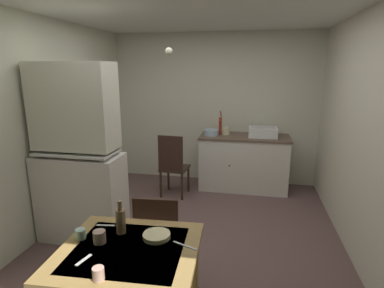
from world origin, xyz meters
name	(u,v)px	position (x,y,z in m)	size (l,w,h in m)	color
ground_plane	(189,242)	(0.00, 0.00, 0.00)	(5.25, 5.25, 0.00)	brown
wall_back	(215,109)	(0.00, 2.18, 1.26)	(3.54, 0.10, 2.52)	beige
wall_left	(39,128)	(-1.77, 0.00, 1.26)	(0.10, 4.35, 2.52)	beige
wall_right	(373,142)	(1.77, 0.00, 1.26)	(0.10, 4.35, 2.52)	beige
ceiling_slab	(188,0)	(0.00, 0.00, 2.57)	(3.54, 4.35, 0.10)	silver
hutch_cabinet	(79,161)	(-1.22, -0.12, 0.94)	(0.95, 0.45, 2.00)	silver
counter_cabinet	(244,162)	(0.54, 1.81, 0.44)	(1.42, 0.64, 0.88)	silver
sink_basin	(263,132)	(0.82, 1.81, 0.96)	(0.44, 0.34, 0.15)	silver
hand_pump	(220,124)	(0.14, 1.85, 1.05)	(0.05, 0.27, 0.39)	maroon
mixing_bowl_counter	(211,132)	(0.01, 1.76, 0.93)	(0.23, 0.23, 0.09)	#9EB2C6
stoneware_crock	(226,131)	(0.23, 1.86, 0.95)	(0.13, 0.13, 0.13)	beige
dining_table	(129,264)	(-0.12, -1.39, 0.66)	(0.96, 0.87, 0.77)	olive
chair_far_side	(159,237)	(-0.11, -0.74, 0.48)	(0.43, 0.43, 0.90)	#37281C
chair_by_counter	(173,165)	(-0.50, 1.24, 0.51)	(0.43, 0.43, 0.98)	#342518
serving_bowl_wide	(157,236)	(0.03, -1.22, 0.79)	(0.20, 0.20, 0.03)	beige
mug_dark	(80,234)	(-0.49, -1.33, 0.81)	(0.07, 0.07, 0.07)	#ADD1C1
teacup_cream	(99,237)	(-0.34, -1.36, 0.82)	(0.09, 0.09, 0.09)	tan
mug_tall	(98,274)	(-0.16, -1.71, 0.81)	(0.07, 0.07, 0.08)	tan
glass_bottle	(121,220)	(-0.25, -1.20, 0.87)	(0.07, 0.07, 0.25)	olive
table_knife	(185,245)	(0.24, -1.28, 0.77)	(0.19, 0.02, 0.01)	silver
teaspoon_near_bowl	(105,225)	(-0.41, -1.13, 0.77)	(0.14, 0.02, 0.01)	beige
teaspoon_by_cup	(84,260)	(-0.34, -1.56, 0.77)	(0.13, 0.02, 0.01)	beige
pendant_bulb	(169,51)	(-0.26, 0.25, 2.11)	(0.08, 0.08, 0.08)	#F9EFCC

